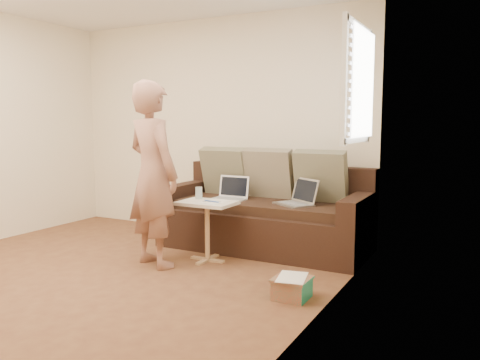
{
  "coord_description": "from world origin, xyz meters",
  "views": [
    {
      "loc": [
        3.05,
        -2.87,
        1.36
      ],
      "look_at": [
        0.8,
        1.4,
        0.78
      ],
      "focal_mm": 36.22,
      "sensor_mm": 36.0,
      "label": 1
    }
  ],
  "objects_px": {
    "person": "(153,174)",
    "drinking_glass": "(199,193)",
    "side_table": "(207,231)",
    "sofa": "(264,210)",
    "laptop_silver": "(293,205)",
    "laptop_white": "(228,200)",
    "striped_box": "(292,288)"
  },
  "relations": [
    {
      "from": "drinking_glass",
      "to": "side_table",
      "type": "bearing_deg",
      "value": -32.79
    },
    {
      "from": "drinking_glass",
      "to": "laptop_white",
      "type": "bearing_deg",
      "value": 79.82
    },
    {
      "from": "sofa",
      "to": "laptop_silver",
      "type": "bearing_deg",
      "value": -14.61
    },
    {
      "from": "person",
      "to": "laptop_white",
      "type": "bearing_deg",
      "value": -89.81
    },
    {
      "from": "sofa",
      "to": "side_table",
      "type": "bearing_deg",
      "value": -113.49
    },
    {
      "from": "sofa",
      "to": "person",
      "type": "height_order",
      "value": "person"
    },
    {
      "from": "laptop_white",
      "to": "drinking_glass",
      "type": "height_order",
      "value": "drinking_glass"
    },
    {
      "from": "sofa",
      "to": "laptop_silver",
      "type": "relative_size",
      "value": 5.75
    },
    {
      "from": "laptop_silver",
      "to": "striped_box",
      "type": "bearing_deg",
      "value": -35.79
    },
    {
      "from": "laptop_white",
      "to": "side_table",
      "type": "bearing_deg",
      "value": -81.82
    },
    {
      "from": "laptop_white",
      "to": "person",
      "type": "xyz_separation_m",
      "value": [
        -0.3,
        -0.91,
        0.35
      ]
    },
    {
      "from": "sofa",
      "to": "laptop_silver",
      "type": "distance_m",
      "value": 0.39
    },
    {
      "from": "laptop_white",
      "to": "drinking_glass",
      "type": "xyz_separation_m",
      "value": [
        -0.08,
        -0.45,
        0.13
      ]
    },
    {
      "from": "person",
      "to": "side_table",
      "type": "distance_m",
      "value": 0.77
    },
    {
      "from": "laptop_white",
      "to": "drinking_glass",
      "type": "relative_size",
      "value": 2.98
    },
    {
      "from": "sofa",
      "to": "drinking_glass",
      "type": "distance_m",
      "value": 0.78
    },
    {
      "from": "person",
      "to": "drinking_glass",
      "type": "relative_size",
      "value": 14.55
    },
    {
      "from": "laptop_white",
      "to": "person",
      "type": "bearing_deg",
      "value": -107.94
    },
    {
      "from": "side_table",
      "to": "drinking_glass",
      "type": "relative_size",
      "value": 4.93
    },
    {
      "from": "laptop_silver",
      "to": "person",
      "type": "bearing_deg",
      "value": -104.79
    },
    {
      "from": "side_table",
      "to": "laptop_silver",
      "type": "bearing_deg",
      "value": 41.58
    },
    {
      "from": "laptop_white",
      "to": "person",
      "type": "distance_m",
      "value": 1.02
    },
    {
      "from": "person",
      "to": "side_table",
      "type": "bearing_deg",
      "value": -118.36
    },
    {
      "from": "sofa",
      "to": "laptop_white",
      "type": "bearing_deg",
      "value": -160.38
    },
    {
      "from": "sofa",
      "to": "striped_box",
      "type": "distance_m",
      "value": 1.54
    },
    {
      "from": "drinking_glass",
      "to": "sofa",
      "type": "bearing_deg",
      "value": 51.98
    },
    {
      "from": "laptop_white",
      "to": "drinking_glass",
      "type": "distance_m",
      "value": 0.48
    },
    {
      "from": "sofa",
      "to": "person",
      "type": "bearing_deg",
      "value": -122.9
    },
    {
      "from": "person",
      "to": "drinking_glass",
      "type": "distance_m",
      "value": 0.55
    },
    {
      "from": "drinking_glass",
      "to": "striped_box",
      "type": "bearing_deg",
      "value": -27.93
    },
    {
      "from": "laptop_silver",
      "to": "drinking_glass",
      "type": "bearing_deg",
      "value": -116.35
    },
    {
      "from": "laptop_silver",
      "to": "laptop_white",
      "type": "relative_size",
      "value": 1.07
    }
  ]
}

